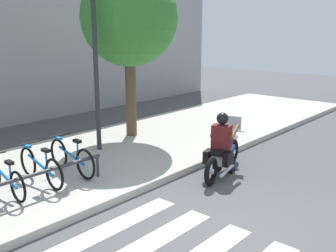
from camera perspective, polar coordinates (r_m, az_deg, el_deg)
The scene contains 11 objects.
ground_plane at distance 6.46m, azimuth 9.34°, elevation -15.37°, with size 48.00×48.00×0.00m, color #4C4C4F.
sidewalk at distance 9.28m, azimuth -14.42°, elevation -5.91°, with size 24.00×4.40×0.15m, color #B7B2A8.
crosswalk_stripe_3 at distance 6.10m, azimuth -3.39°, elevation -17.06°, with size 2.80×0.40×0.01m, color white.
crosswalk_stripe_4 at distance 6.62m, azimuth -8.50°, elevation -14.57°, with size 2.80×0.40×0.01m, color white.
motorcycle at distance 8.80m, azimuth 8.09°, elevation -4.09°, with size 2.10×0.87×1.20m.
rider at distance 8.63m, azimuth 7.98°, elevation -1.94°, with size 0.72×0.65×1.42m.
bicycle_3 at distance 7.88m, azimuth -22.74°, elevation -6.98°, with size 0.48×1.63×0.72m.
bicycle_4 at distance 8.19m, azimuth -18.15°, elevation -5.65°, with size 0.48×1.70×0.77m.
bicycle_5 at distance 8.56m, azimuth -13.93°, elevation -4.47°, with size 0.48×1.70×0.80m.
street_lamp at distance 9.84m, azimuth -10.58°, elevation 10.41°, with size 0.28×0.28×4.28m.
tree_near_rack at distance 11.14m, azimuth -5.70°, elevation 15.38°, with size 2.69×2.69×4.83m.
Camera 1 is at (-4.86, -2.90, 3.12)m, focal length 41.71 mm.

